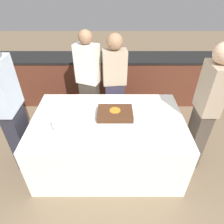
% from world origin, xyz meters
% --- Properties ---
extents(ground_plane, '(14.00, 14.00, 0.00)m').
position_xyz_m(ground_plane, '(0.00, 0.00, 0.00)').
color(ground_plane, '#7A664C').
extents(back_counter, '(4.40, 0.58, 0.92)m').
position_xyz_m(back_counter, '(0.00, 1.64, 0.46)').
color(back_counter, '#5B2D1E').
rests_on(back_counter, ground_plane).
extents(dining_table, '(1.85, 1.12, 0.77)m').
position_xyz_m(dining_table, '(0.00, 0.00, 0.38)').
color(dining_table, white).
rests_on(dining_table, ground_plane).
extents(cake, '(0.46, 0.33, 0.09)m').
position_xyz_m(cake, '(0.09, 0.05, 0.81)').
color(cake, '#B7B2AD').
rests_on(cake, dining_table).
extents(plate_stack, '(0.22, 0.22, 0.04)m').
position_xyz_m(plate_stack, '(-0.66, 0.08, 0.79)').
color(plate_stack, white).
rests_on(plate_stack, dining_table).
extents(wine_glass, '(0.06, 0.06, 0.18)m').
position_xyz_m(wine_glass, '(-0.57, -0.25, 0.90)').
color(wine_glass, white).
rests_on(wine_glass, dining_table).
extents(side_plate_near_cake, '(0.17, 0.17, 0.00)m').
position_xyz_m(side_plate_near_cake, '(0.06, 0.34, 0.77)').
color(side_plate_near_cake, white).
rests_on(side_plate_near_cake, dining_table).
extents(utensil_pile, '(0.18, 0.10, 0.02)m').
position_xyz_m(utensil_pile, '(0.09, -0.47, 0.78)').
color(utensil_pile, white).
rests_on(utensil_pile, dining_table).
extents(person_cutting_cake, '(0.36, 0.24, 1.56)m').
position_xyz_m(person_cutting_cake, '(0.09, 0.78, 0.83)').
color(person_cutting_cake, '#383347').
rests_on(person_cutting_cake, ground_plane).
extents(person_seated_left, '(0.21, 0.38, 1.73)m').
position_xyz_m(person_seated_left, '(-1.14, 0.00, 0.91)').
color(person_seated_left, '#282833').
rests_on(person_seated_left, ground_plane).
extents(person_seated_right, '(0.22, 0.33, 1.69)m').
position_xyz_m(person_seated_right, '(1.14, 0.00, 0.90)').
color(person_seated_right, '#4C4238').
rests_on(person_seated_right, ground_plane).
extents(person_standing_back, '(0.37, 0.30, 1.61)m').
position_xyz_m(person_standing_back, '(-0.30, 0.78, 0.84)').
color(person_standing_back, '#4C4238').
rests_on(person_standing_back, ground_plane).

